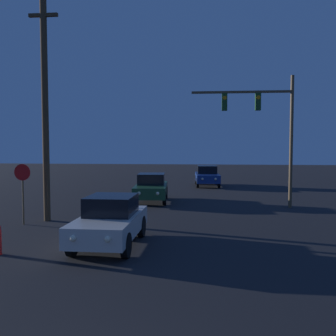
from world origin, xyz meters
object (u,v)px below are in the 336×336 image
object	(u,v)px
utility_pole	(45,105)
car_near	(110,221)
car_far	(207,176)
stop_sign	(23,183)
car_mid	(151,188)
traffic_signal_mast	(266,120)

from	to	relation	value
utility_pole	car_near	bearing A→B (deg)	-44.33
car_far	stop_sign	world-z (taller)	stop_sign
utility_pole	car_far	bearing A→B (deg)	64.13
car_near	car_far	world-z (taller)	same
car_near	utility_pole	world-z (taller)	utility_pole
car_near	utility_pole	size ratio (longest dim) A/B	0.43
car_near	car_far	xyz separation A→B (m)	(3.31, 18.14, 0.00)
car_mid	traffic_signal_mast	size ratio (longest dim) A/B	0.62
stop_sign	utility_pole	world-z (taller)	utility_pole
traffic_signal_mast	stop_sign	size ratio (longest dim) A/B	2.74
stop_sign	utility_pole	distance (m)	3.41
car_near	car_mid	xyz separation A→B (m)	(0.01, 9.53, 0.00)
traffic_signal_mast	utility_pole	world-z (taller)	utility_pole
car_mid	traffic_signal_mast	xyz separation A→B (m)	(6.27, -1.40, 3.74)
car_near	car_mid	size ratio (longest dim) A/B	0.98
car_mid	utility_pole	xyz separation A→B (m)	(-3.73, -5.89, 4.16)
traffic_signal_mast	utility_pole	distance (m)	10.97
car_near	car_far	size ratio (longest dim) A/B	0.99
car_near	stop_sign	world-z (taller)	stop_sign
car_mid	stop_sign	xyz separation A→B (m)	(-4.38, -6.75, 0.92)
car_far	traffic_signal_mast	xyz separation A→B (m)	(2.97, -10.01, 3.74)
car_mid	traffic_signal_mast	world-z (taller)	traffic_signal_mast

